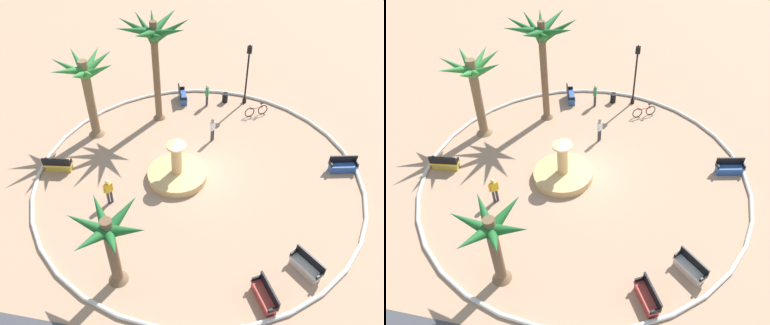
# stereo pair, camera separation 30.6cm
# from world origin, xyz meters

# --- Properties ---
(ground_plane) EXTENTS (80.00, 80.00, 0.00)m
(ground_plane) POSITION_xyz_m (0.00, 0.00, 0.00)
(ground_plane) COLOR tan
(plaza_curb) EXTENTS (18.55, 18.55, 0.20)m
(plaza_curb) POSITION_xyz_m (0.00, 0.00, 0.10)
(plaza_curb) COLOR silver
(plaza_curb) RESTS_ON ground
(fountain) EXTENTS (3.37, 3.37, 2.39)m
(fountain) POSITION_xyz_m (1.15, 0.42, 0.33)
(fountain) COLOR tan
(fountain) RESTS_ON ground
(palm_tree_near_fountain) EXTENTS (4.52, 4.62, 6.97)m
(palm_tree_near_fountain) POSITION_xyz_m (3.63, -5.17, 5.53)
(palm_tree_near_fountain) COLOR brown
(palm_tree_near_fountain) RESTS_ON ground
(palm_tree_by_curb) EXTENTS (3.97, 4.04, 5.44)m
(palm_tree_by_curb) POSITION_xyz_m (7.15, -2.64, 3.95)
(palm_tree_by_curb) COLOR brown
(palm_tree_by_curb) RESTS_ON ground
(palm_tree_mid_plaza) EXTENTS (3.41, 3.32, 4.27)m
(palm_tree_mid_plaza) POSITION_xyz_m (2.34, 7.33, 3.05)
(palm_tree_mid_plaza) COLOR brown
(palm_tree_mid_plaza) RESTS_ON ground
(bench_east) EXTENTS (1.51, 1.46, 1.00)m
(bench_east) POSITION_xyz_m (-5.80, 5.40, 0.35)
(bench_east) COLOR beige
(bench_east) RESTS_ON ground
(bench_west) EXTENTS (0.96, 1.68, 1.00)m
(bench_west) POSITION_xyz_m (2.47, -7.60, 0.35)
(bench_west) COLOR #335BA8
(bench_west) RESTS_ON ground
(bench_north) EXTENTS (1.67, 0.83, 1.00)m
(bench_north) POSITION_xyz_m (-8.15, -1.82, 0.35)
(bench_north) COLOR #335BA8
(bench_north) RESTS_ON ground
(bench_southeast) EXTENTS (1.65, 0.70, 1.00)m
(bench_southeast) POSITION_xyz_m (8.06, 1.04, 0.35)
(bench_southeast) COLOR gold
(bench_southeast) RESTS_ON ground
(bench_southwest) EXTENTS (1.21, 1.64, 1.00)m
(bench_southwest) POSITION_xyz_m (-4.03, 7.19, 0.35)
(bench_southwest) COLOR #B73D33
(bench_southwest) RESTS_ON ground
(lamppost) EXTENTS (0.32, 0.32, 4.45)m
(lamppost) POSITION_xyz_m (-2.00, -8.16, 2.60)
(lamppost) COLOR black
(lamppost) RESTS_ON ground
(trash_bin) EXTENTS (0.46, 0.46, 0.73)m
(trash_bin) POSITION_xyz_m (-0.60, -8.01, 0.39)
(trash_bin) COLOR black
(trash_bin) RESTS_ON ground
(bicycle_red_frame) EXTENTS (1.54, 0.88, 0.94)m
(bicycle_red_frame) POSITION_xyz_m (-2.92, -6.66, 0.38)
(bicycle_red_frame) COLOR black
(bicycle_red_frame) RESTS_ON ground
(person_cyclist_helmet) EXTENTS (0.22, 0.53, 1.66)m
(person_cyclist_helmet) POSITION_xyz_m (0.61, -7.27, 0.93)
(person_cyclist_helmet) COLOR #33333D
(person_cyclist_helmet) RESTS_ON ground
(person_cyclist_photo) EXTENTS (0.43, 0.37, 1.62)m
(person_cyclist_photo) POSITION_xyz_m (4.24, 2.95, 0.90)
(person_cyclist_photo) COLOR #33333D
(person_cyclist_photo) RESTS_ON ground
(person_pedestrian_stroll) EXTENTS (0.31, 0.50, 1.65)m
(person_pedestrian_stroll) POSITION_xyz_m (-0.33, -3.34, 0.93)
(person_pedestrian_stroll) COLOR #33333D
(person_pedestrian_stroll) RESTS_ON ground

